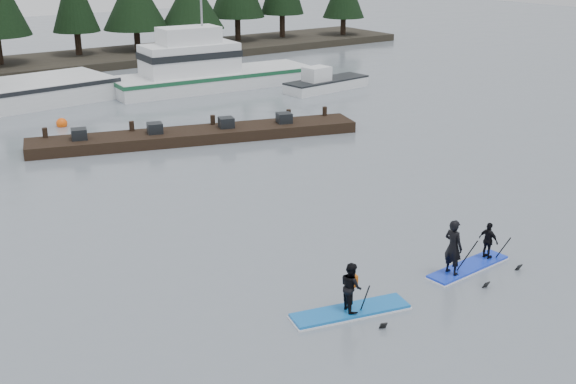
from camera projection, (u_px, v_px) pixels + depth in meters
ground at (409, 285)px, 20.64m from camera, size 160.00×160.00×0.00m
far_shore at (5, 68)px, 52.86m from camera, size 70.00×8.00×0.60m
treeline at (6, 72)px, 52.96m from camera, size 60.00×4.00×8.00m
fishing_boat_medium at (208, 79)px, 47.20m from camera, size 13.67×4.82×8.13m
skiff at (327, 85)px, 46.69m from camera, size 6.16×2.45×0.70m
floating_dock at (197, 135)px, 35.19m from camera, size 15.88×6.68×0.53m
buoy_d at (194, 136)px, 36.04m from camera, size 0.52×0.52×0.52m
buoy_b at (62, 126)px, 37.85m from camera, size 0.58×0.58×0.58m
buoy_c at (237, 86)px, 48.18m from camera, size 0.53×0.53×0.53m
paddleboard_solo at (351, 296)px, 18.94m from camera, size 3.31×1.52×1.89m
paddleboard_duo at (467, 251)px, 21.37m from camera, size 3.04×1.18×2.29m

